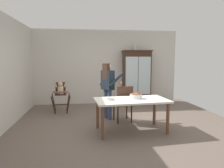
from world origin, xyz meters
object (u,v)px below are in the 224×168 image
(adult_person, at_px, (108,84))
(dining_chair_far_side, at_px, (124,101))
(serving_bowl, at_px, (110,99))
(dining_table, at_px, (131,103))
(china_cabinet, at_px, (137,77))
(ceramic_vase, at_px, (135,47))
(birthday_cake, at_px, (136,96))
(high_chair_with_toddler, at_px, (61,92))

(adult_person, height_order, dining_chair_far_side, adult_person)
(serving_bowl, bearing_deg, dining_table, -1.23)
(china_cabinet, bearing_deg, adult_person, -124.99)
(serving_bowl, bearing_deg, adult_person, 85.81)
(ceramic_vase, height_order, adult_person, ceramic_vase)
(birthday_cake, height_order, dining_chair_far_side, dining_chair_far_side)
(adult_person, bearing_deg, serving_bowl, 142.87)
(china_cabinet, distance_m, serving_bowl, 3.17)
(ceramic_vase, height_order, birthday_cake, ceramic_vase)
(birthday_cake, bearing_deg, high_chair_with_toddler, 135.95)
(ceramic_vase, height_order, serving_bowl, ceramic_vase)
(china_cabinet, height_order, serving_bowl, china_cabinet)
(ceramic_vase, height_order, dining_chair_far_side, ceramic_vase)
(high_chair_with_toddler, relative_size, adult_person, 0.62)
(ceramic_vase, relative_size, dining_chair_far_side, 0.28)
(adult_person, xyz_separation_m, dining_table, (0.41, -1.05, -0.32))
(high_chair_with_toddler, xyz_separation_m, serving_bowl, (1.29, -1.92, 0.11))
(china_cabinet, xyz_separation_m, high_chair_with_toddler, (-2.63, -0.94, -0.33))
(birthday_cake, height_order, serving_bowl, birthday_cake)
(ceramic_vase, height_order, high_chair_with_toddler, ceramic_vase)
(china_cabinet, bearing_deg, dining_table, -106.69)
(high_chair_with_toddler, bearing_deg, adult_person, -38.82)
(high_chair_with_toddler, distance_m, dining_chair_far_side, 2.14)
(dining_table, bearing_deg, serving_bowl, 178.77)
(ceramic_vase, relative_size, serving_bowl, 1.50)
(dining_chair_far_side, bearing_deg, birthday_cake, 98.48)
(ceramic_vase, xyz_separation_m, dining_table, (-0.77, -2.87, -1.43))
(adult_person, distance_m, dining_chair_far_side, 0.67)
(birthday_cake, bearing_deg, china_cabinet, 75.23)
(adult_person, xyz_separation_m, dining_chair_far_side, (0.37, -0.38, -0.41))
(china_cabinet, xyz_separation_m, dining_table, (-0.86, -2.87, -0.34))
(high_chair_with_toddler, xyz_separation_m, birthday_cake, (1.90, -1.84, 0.14))
(dining_table, xyz_separation_m, birthday_cake, (0.13, 0.09, 0.15))
(china_cabinet, height_order, high_chair_with_toddler, china_cabinet)
(china_cabinet, height_order, dining_chair_far_side, china_cabinet)
(dining_table, relative_size, serving_bowl, 9.37)
(china_cabinet, xyz_separation_m, adult_person, (-1.27, -1.82, -0.02))
(china_cabinet, distance_m, dining_table, 3.01)
(ceramic_vase, bearing_deg, adult_person, -123.09)
(dining_table, xyz_separation_m, dining_chair_far_side, (-0.04, 0.66, -0.09))
(high_chair_with_toddler, height_order, dining_table, high_chair_with_toddler)
(serving_bowl, bearing_deg, birthday_cake, 7.07)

